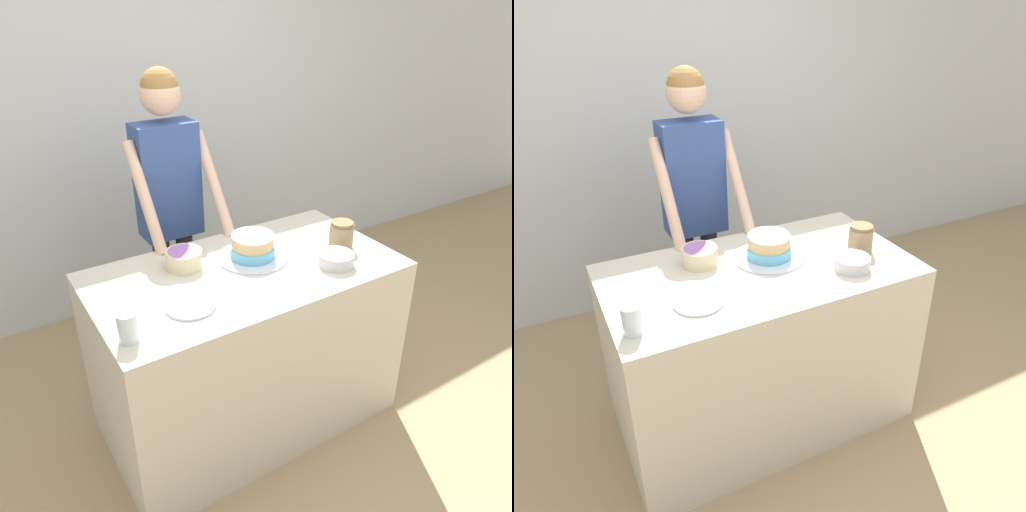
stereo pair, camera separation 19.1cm
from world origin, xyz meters
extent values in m
plane|color=tan|center=(0.00, 0.00, 0.00)|extent=(14.00, 14.00, 0.00)
cube|color=silver|center=(0.00, 1.89, 1.30)|extent=(10.00, 0.05, 2.60)
cube|color=beige|center=(0.00, 0.40, 0.46)|extent=(1.47, 0.80, 0.92)
cylinder|color=#2D2D38|center=(-0.15, 1.10, 0.42)|extent=(0.10, 0.10, 0.85)
cylinder|color=#2D2D38|center=(0.00, 1.10, 0.42)|extent=(0.10, 0.10, 0.85)
cube|color=#334C8C|center=(-0.07, 1.10, 1.16)|extent=(0.33, 0.18, 0.63)
cylinder|color=beige|center=(-0.27, 0.93, 1.16)|extent=(0.06, 0.39, 0.53)
cylinder|color=beige|center=(0.13, 0.93, 1.16)|extent=(0.06, 0.39, 0.53)
sphere|color=beige|center=(-0.07, 1.10, 1.62)|extent=(0.21, 0.21, 0.21)
sphere|color=olive|center=(-0.07, 1.10, 1.66)|extent=(0.19, 0.19, 0.19)
cylinder|color=silver|center=(0.09, 0.47, 0.92)|extent=(0.35, 0.35, 0.01)
cylinder|color=#60B7E0|center=(0.09, 0.47, 0.96)|extent=(0.22, 0.22, 0.05)
cylinder|color=#DBB275|center=(0.09, 0.47, 1.01)|extent=(0.21, 0.21, 0.05)
cylinder|color=white|center=(0.09, 0.47, 1.04)|extent=(0.21, 0.21, 0.01)
cylinder|color=silver|center=(0.38, 0.20, 0.95)|extent=(0.17, 0.17, 0.06)
cylinder|color=white|center=(0.38, 0.20, 0.98)|extent=(0.15, 0.15, 0.01)
cylinder|color=beige|center=(-0.24, 0.57, 0.96)|extent=(0.17, 0.17, 0.09)
cylinder|color=#9E66B7|center=(-0.24, 0.57, 1.00)|extent=(0.15, 0.15, 0.01)
cylinder|color=silver|center=(-0.65, 0.16, 0.98)|extent=(0.08, 0.08, 0.12)
cylinder|color=silver|center=(-0.36, 0.24, 0.93)|extent=(0.22, 0.22, 0.01)
cylinder|color=#9E7F5B|center=(0.53, 0.33, 0.98)|extent=(0.12, 0.12, 0.12)
cylinder|color=olive|center=(0.53, 0.33, 1.05)|extent=(0.11, 0.11, 0.02)
camera|label=1|loc=(-1.06, -1.37, 2.07)|focal=35.00mm
camera|label=2|loc=(-0.89, -1.46, 2.07)|focal=35.00mm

